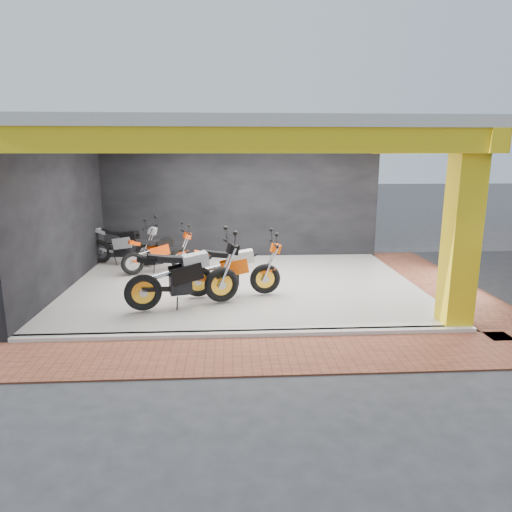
# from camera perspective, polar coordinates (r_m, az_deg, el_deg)

# --- Properties ---
(ground) EXTENTS (80.00, 80.00, 0.00)m
(ground) POSITION_cam_1_polar(r_m,az_deg,el_deg) (8.95, -1.19, -7.56)
(ground) COLOR #2D2D30
(ground) RESTS_ON ground
(showroom_floor) EXTENTS (8.00, 6.00, 0.10)m
(showroom_floor) POSITION_cam_1_polar(r_m,az_deg,el_deg) (10.84, -1.58, -3.67)
(showroom_floor) COLOR white
(showroom_floor) RESTS_ON ground
(showroom_ceiling) EXTENTS (8.40, 6.40, 0.20)m
(showroom_ceiling) POSITION_cam_1_polar(r_m,az_deg,el_deg) (10.42, -1.70, 15.42)
(showroom_ceiling) COLOR beige
(showroom_ceiling) RESTS_ON corner_column
(back_wall) EXTENTS (8.20, 0.20, 3.50)m
(back_wall) POSITION_cam_1_polar(r_m,az_deg,el_deg) (13.57, -2.02, 6.94)
(back_wall) COLOR black
(back_wall) RESTS_ON ground
(left_wall) EXTENTS (0.20, 6.20, 3.50)m
(left_wall) POSITION_cam_1_polar(r_m,az_deg,el_deg) (11.15, -23.27, 4.70)
(left_wall) COLOR black
(left_wall) RESTS_ON ground
(corner_column) EXTENTS (0.50, 0.50, 3.50)m
(corner_column) POSITION_cam_1_polar(r_m,az_deg,el_deg) (8.76, 24.32, 2.70)
(corner_column) COLOR yellow
(corner_column) RESTS_ON ground
(header_beam_front) EXTENTS (8.40, 0.30, 0.40)m
(header_beam_front) POSITION_cam_1_polar(r_m,az_deg,el_deg) (7.41, -1.02, 14.26)
(header_beam_front) COLOR yellow
(header_beam_front) RESTS_ON corner_column
(header_beam_right) EXTENTS (0.30, 6.40, 0.40)m
(header_beam_right) POSITION_cam_1_polar(r_m,az_deg,el_deg) (11.25, 19.69, 12.98)
(header_beam_right) COLOR yellow
(header_beam_right) RESTS_ON corner_column
(floor_kerb) EXTENTS (8.00, 0.20, 0.10)m
(floor_kerb) POSITION_cam_1_polar(r_m,az_deg,el_deg) (7.98, -0.92, -9.75)
(floor_kerb) COLOR white
(floor_kerb) RESTS_ON ground
(paver_front) EXTENTS (9.00, 1.40, 0.03)m
(paver_front) POSITION_cam_1_polar(r_m,az_deg,el_deg) (7.28, -0.66, -12.33)
(paver_front) COLOR brown
(paver_front) RESTS_ON ground
(paver_right) EXTENTS (1.40, 7.00, 0.03)m
(paver_right) POSITION_cam_1_polar(r_m,az_deg,el_deg) (11.98, 22.07, -3.20)
(paver_right) COLOR brown
(paver_right) RESTS_ON ground
(moto_hero) EXTENTS (2.29, 1.02, 1.36)m
(moto_hero) POSITION_cam_1_polar(r_m,az_deg,el_deg) (9.78, 1.16, -1.05)
(moto_hero) COLOR #FF580A
(moto_hero) RESTS_ON showroom_floor
(moto_row_a) EXTENTS (2.57, 1.55, 1.48)m
(moto_row_a) POSITION_cam_1_polar(r_m,az_deg,el_deg) (9.24, -4.34, -1.52)
(moto_row_a) COLOR black
(moto_row_a) RESTS_ON showroom_floor
(moto_row_b) EXTENTS (2.07, 1.47, 1.19)m
(moto_row_b) POSITION_cam_1_polar(r_m,az_deg,el_deg) (12.11, -9.41, 1.04)
(moto_row_b) COLOR #EE430A
(moto_row_b) RESTS_ON showroom_floor
(moto_row_d) EXTENTS (2.29, 1.43, 1.31)m
(moto_row_d) POSITION_cam_1_polar(r_m,az_deg,el_deg) (12.64, -13.63, 1.62)
(moto_row_d) COLOR #95979C
(moto_row_d) RESTS_ON showroom_floor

